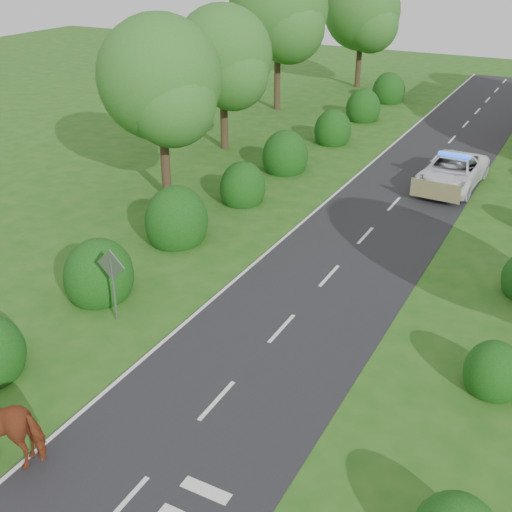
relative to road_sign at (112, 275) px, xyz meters
The scene contains 11 objects.
ground 5.63m from the road_sign, 21.80° to the right, with size 120.00×120.00×0.00m, color #1F5717.
road 14.03m from the road_sign, 68.96° to the left, with size 6.00×70.00×0.02m, color black.
road_markings 11.56m from the road_sign, 72.72° to the left, with size 4.96×70.00×0.01m.
hedgerow_left 9.85m from the road_sign, 98.87° to the left, with size 2.75×50.41×3.00m.
tree_left_a 11.55m from the road_sign, 115.73° to the left, with size 5.74×5.60×8.38m.
tree_left_b 19.22m from the road_sign, 109.29° to the left, with size 5.74×5.60×8.07m.
tree_left_c 29.28m from the road_sign, 105.46° to the left, with size 6.97×6.80×10.22m.
tree_left_d 38.41m from the road_sign, 97.87° to the left, with size 6.15×6.00×8.89m.
road_sign is the anchor object (origin of this frame).
cow 6.21m from the road_sign, 74.74° to the right, with size 1.30×2.46×1.74m, color maroon.
police_van 18.87m from the road_sign, 68.93° to the left, with size 2.84×5.78×1.71m.
Camera 1 is at (7.33, -11.59, 11.20)m, focal length 45.00 mm.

